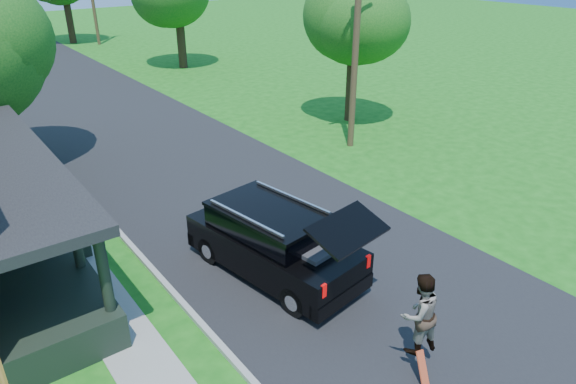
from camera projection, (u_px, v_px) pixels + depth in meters
ground at (350, 279)px, 13.58m from camera, size 140.00×140.00×0.00m
street at (99, 107)px, 28.01m from camera, size 8.00×120.00×0.02m
curb at (19, 121)px, 25.82m from camera, size 0.15×120.00×0.12m
black_suv at (274, 241)px, 13.49m from camera, size 2.79×5.59×2.49m
skateboarder at (420, 314)px, 10.31m from camera, size 1.01×0.85×1.83m
skateboard at (423, 371)px, 10.30m from camera, size 0.39×0.46×0.72m
tree_right_near at (354, 18)px, 23.89m from camera, size 5.04×4.85×7.50m
utility_pole_near at (356, 45)px, 20.81m from camera, size 1.68×0.37×8.38m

